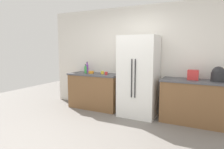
{
  "coord_description": "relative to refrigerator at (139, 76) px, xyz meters",
  "views": [
    {
      "loc": [
        1.66,
        -2.63,
        1.56
      ],
      "look_at": [
        0.08,
        0.51,
        1.1
      ],
      "focal_mm": 31.22,
      "sensor_mm": 36.0,
      "label": 1
    }
  ],
  "objects": [
    {
      "name": "bottle_a",
      "position": [
        -1.49,
        0.01,
        0.09
      ],
      "size": [
        0.07,
        0.07,
        0.24
      ],
      "color": "green",
      "rests_on": "counter_left"
    },
    {
      "name": "cup_b",
      "position": [
        -1.01,
        0.08,
        0.03
      ],
      "size": [
        0.08,
        0.08,
        0.08
      ],
      "primitive_type": "cylinder",
      "color": "yellow",
      "rests_on": "counter_left"
    },
    {
      "name": "bowl_a",
      "position": [
        -1.34,
        0.06,
        0.02
      ],
      "size": [
        0.14,
        0.14,
        0.06
      ],
      "primitive_type": "cylinder",
      "color": "orange",
      "rests_on": "counter_left"
    },
    {
      "name": "toaster",
      "position": [
        1.16,
        0.09,
        0.1
      ],
      "size": [
        0.21,
        0.17,
        0.21
      ],
      "primitive_type": "cube",
      "color": "red",
      "rests_on": "counter_right"
    },
    {
      "name": "kitchen_back_panel",
      "position": [
        -0.2,
        0.4,
        0.37
      ],
      "size": [
        5.0,
        0.1,
        2.61
      ],
      "primitive_type": "cube",
      "color": "silver",
      "rests_on": "ground_plane"
    },
    {
      "name": "counter_right",
      "position": [
        1.22,
        0.06,
        -0.47
      ],
      "size": [
        1.37,
        0.6,
        0.92
      ],
      "color": "brown",
      "rests_on": "ground_plane"
    },
    {
      "name": "counter_left",
      "position": [
        -1.23,
        0.06,
        -0.47
      ],
      "size": [
        1.39,
        0.6,
        0.92
      ],
      "color": "brown",
      "rests_on": "ground_plane"
    },
    {
      "name": "refrigerator",
      "position": [
        0.0,
        0.0,
        0.0
      ],
      "size": [
        0.85,
        0.69,
        1.86
      ],
      "color": "white",
      "rests_on": "ground_plane"
    },
    {
      "name": "bottle_b",
      "position": [
        -1.56,
        0.2,
        0.11
      ],
      "size": [
        0.07,
        0.07,
        0.29
      ],
      "color": "purple",
      "rests_on": "counter_left"
    },
    {
      "name": "rice_cooker",
      "position": [
        1.63,
        0.09,
        0.13
      ],
      "size": [
        0.27,
        0.27,
        0.3
      ],
      "color": "#262628",
      "rests_on": "counter_right"
    },
    {
      "name": "ground_plane",
      "position": [
        -0.2,
        -1.65,
        -0.93
      ],
      "size": [
        10.0,
        10.0,
        0.0
      ],
      "primitive_type": "plane",
      "color": "slate"
    },
    {
      "name": "cup_a",
      "position": [
        -0.83,
        -0.03,
        0.03
      ],
      "size": [
        0.07,
        0.07,
        0.08
      ],
      "primitive_type": "cylinder",
      "color": "red",
      "rests_on": "counter_left"
    }
  ]
}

